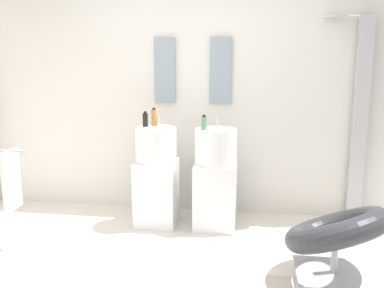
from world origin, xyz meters
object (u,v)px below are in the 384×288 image
at_px(shower_column, 359,116).
at_px(soap_bottle_black, 145,120).
at_px(pedestal_sink_left, 157,176).
at_px(soap_bottle_green, 204,123).
at_px(towel_rack, 8,182).
at_px(lounge_chair, 336,236).
at_px(soap_bottle_amber, 154,117).
at_px(pedestal_sink_right, 215,179).

xyz_separation_m(shower_column, soap_bottle_black, (-2.08, -0.34, -0.03)).
height_order(pedestal_sink_left, soap_bottle_green, soap_bottle_green).
height_order(towel_rack, soap_bottle_black, soap_bottle_black).
bearing_deg(shower_column, lounge_chair, -107.05).
distance_m(soap_bottle_black, soap_bottle_amber, 0.10).
bearing_deg(shower_column, soap_bottle_black, -170.63).
relative_size(pedestal_sink_right, lounge_chair, 0.98).
distance_m(shower_column, soap_bottle_amber, 2.03).
height_order(shower_column, soap_bottle_green, shower_column).
height_order(towel_rack, soap_bottle_amber, soap_bottle_amber).
height_order(shower_column, soap_bottle_black, shower_column).
relative_size(pedestal_sink_left, lounge_chair, 0.98).
relative_size(shower_column, soap_bottle_amber, 11.52).
bearing_deg(towel_rack, shower_column, 22.05).
bearing_deg(lounge_chair, shower_column, 72.95).
bearing_deg(lounge_chair, pedestal_sink_right, 137.57).
xyz_separation_m(shower_column, soap_bottle_amber, (-2.01, -0.27, -0.01)).
height_order(pedestal_sink_right, soap_bottle_amber, soap_bottle_amber).
relative_size(lounge_chair, soap_bottle_amber, 6.18).
bearing_deg(lounge_chair, soap_bottle_amber, 147.61).
height_order(pedestal_sink_left, towel_rack, pedestal_sink_left).
relative_size(soap_bottle_black, soap_bottle_green, 1.07).
bearing_deg(shower_column, towel_rack, -157.95).
distance_m(pedestal_sink_left, pedestal_sink_right, 0.59).
bearing_deg(soap_bottle_amber, pedestal_sink_left, -70.12).
bearing_deg(soap_bottle_black, shower_column, 9.37).
xyz_separation_m(pedestal_sink_left, pedestal_sink_right, (0.59, 0.00, 0.00)).
xyz_separation_m(pedestal_sink_right, soap_bottle_black, (-0.70, 0.05, 0.56)).
bearing_deg(lounge_chair, pedestal_sink_left, 150.23).
distance_m(towel_rack, soap_bottle_amber, 1.47).
bearing_deg(soap_bottle_black, towel_rack, -137.04).
relative_size(pedestal_sink_left, pedestal_sink_right, 1.00).
xyz_separation_m(pedestal_sink_right, soap_bottle_green, (-0.11, -0.06, 0.55)).
bearing_deg(soap_bottle_green, towel_rack, -153.25).
height_order(pedestal_sink_right, towel_rack, pedestal_sink_right).
distance_m(lounge_chair, towel_rack, 2.65).
xyz_separation_m(lounge_chair, towel_rack, (-2.64, 0.06, 0.28)).
distance_m(pedestal_sink_left, soap_bottle_green, 0.73).
xyz_separation_m(lounge_chair, soap_bottle_amber, (-1.62, 1.02, 0.72)).
bearing_deg(soap_bottle_black, pedestal_sink_right, -4.06).
height_order(soap_bottle_black, soap_bottle_amber, soap_bottle_amber).
bearing_deg(soap_bottle_amber, shower_column, 7.54).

